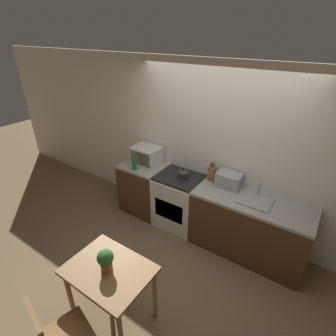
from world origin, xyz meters
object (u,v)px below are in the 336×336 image
object	(u,v)px
stove_range	(179,201)
kettle	(183,173)
toaster_oven	(229,180)
dining_table	(110,277)
microwave	(147,155)
bottle	(134,164)
dining_chair	(57,336)

from	to	relation	value
stove_range	kettle	xyz separation A→B (m)	(0.06, 0.01, 0.52)
toaster_oven	dining_table	distance (m)	2.05
microwave	toaster_oven	distance (m)	1.45
kettle	dining_table	xyz separation A→B (m)	(0.22, -1.82, -0.31)
kettle	bottle	xyz separation A→B (m)	(-0.79, -0.22, 0.03)
dining_table	microwave	bearing A→B (deg)	117.61
bottle	dining_chair	xyz separation A→B (m)	(0.99, -2.25, -0.47)
stove_range	microwave	distance (m)	0.94
kettle	dining_chair	bearing A→B (deg)	-85.29
toaster_oven	dining_chair	size ratio (longest dim) A/B	0.37
microwave	dining_table	size ratio (longest dim) A/B	0.53
microwave	dining_chair	bearing A→B (deg)	-69.02
microwave	stove_range	bearing A→B (deg)	-8.03
microwave	bottle	distance (m)	0.31
dining_chair	dining_table	bearing A→B (deg)	103.60
stove_range	toaster_oven	size ratio (longest dim) A/B	2.57
kettle	toaster_oven	distance (m)	0.69
stove_range	toaster_oven	distance (m)	0.93
stove_range	dining_table	bearing A→B (deg)	-81.15
stove_range	kettle	size ratio (longest dim) A/B	5.32
stove_range	microwave	size ratio (longest dim) A/B	1.97
kettle	dining_table	size ratio (longest dim) A/B	0.20
toaster_oven	dining_table	size ratio (longest dim) A/B	0.41
microwave	bottle	bearing A→B (deg)	-92.38
bottle	toaster_oven	size ratio (longest dim) A/B	0.72
kettle	dining_table	bearing A→B (deg)	-82.99
bottle	toaster_oven	xyz separation A→B (m)	(1.46, 0.37, 0.00)
kettle	dining_chair	xyz separation A→B (m)	(0.20, -2.46, -0.44)
toaster_oven	dining_table	xyz separation A→B (m)	(-0.45, -1.98, -0.34)
stove_range	toaster_oven	bearing A→B (deg)	12.74
kettle	microwave	xyz separation A→B (m)	(-0.78, 0.09, 0.07)
kettle	toaster_oven	size ratio (longest dim) A/B	0.48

